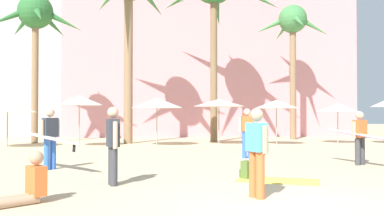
{
  "coord_description": "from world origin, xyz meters",
  "views": [
    {
      "loc": [
        -2.27,
        -6.49,
        1.49
      ],
      "look_at": [
        -0.96,
        6.5,
        1.73
      ],
      "focal_mm": 37.81,
      "sensor_mm": 36.0,
      "label": 1
    }
  ],
  "objects_px": {
    "palm_tree_center": "(36,20)",
    "cafe_umbrella_3": "(276,104)",
    "cafe_umbrella_1": "(338,108)",
    "person_far_left": "(257,149)",
    "palm_tree_left": "(292,29)",
    "person_mid_right": "(362,136)",
    "cafe_umbrella_0": "(8,107)",
    "person_mid_center": "(25,186)",
    "cafe_umbrella_6": "(79,100)",
    "cafe_umbrella_4": "(219,103)",
    "person_far_right": "(247,131)",
    "person_mid_left": "(49,137)",
    "cafe_umbrella_2": "(157,103)",
    "beach_towel": "(278,181)",
    "person_near_right": "(113,142)",
    "backpack": "(247,170)"
  },
  "relations": [
    {
      "from": "palm_tree_left",
      "to": "cafe_umbrella_2",
      "type": "height_order",
      "value": "palm_tree_left"
    },
    {
      "from": "cafe_umbrella_6",
      "to": "person_mid_center",
      "type": "xyz_separation_m",
      "value": [
        1.32,
        -12.69,
        -1.92
      ]
    },
    {
      "from": "palm_tree_center",
      "to": "cafe_umbrella_3",
      "type": "bearing_deg",
      "value": -11.63
    },
    {
      "from": "person_mid_right",
      "to": "person_mid_center",
      "type": "bearing_deg",
      "value": 94.46
    },
    {
      "from": "cafe_umbrella_0",
      "to": "cafe_umbrella_6",
      "type": "distance_m",
      "value": 3.29
    },
    {
      "from": "cafe_umbrella_6",
      "to": "beach_towel",
      "type": "xyz_separation_m",
      "value": [
        6.32,
        -10.8,
        -2.21
      ]
    },
    {
      "from": "cafe_umbrella_4",
      "to": "cafe_umbrella_6",
      "type": "height_order",
      "value": "cafe_umbrella_6"
    },
    {
      "from": "cafe_umbrella_6",
      "to": "cafe_umbrella_1",
      "type": "bearing_deg",
      "value": 3.55
    },
    {
      "from": "palm_tree_center",
      "to": "person_mid_left",
      "type": "bearing_deg",
      "value": -72.74
    },
    {
      "from": "cafe_umbrella_6",
      "to": "person_mid_right",
      "type": "height_order",
      "value": "cafe_umbrella_6"
    },
    {
      "from": "palm_tree_center",
      "to": "person_near_right",
      "type": "relative_size",
      "value": 4.8
    },
    {
      "from": "cafe_umbrella_0",
      "to": "person_far_left",
      "type": "distance_m",
      "value": 15.22
    },
    {
      "from": "cafe_umbrella_1",
      "to": "person_far_left",
      "type": "height_order",
      "value": "cafe_umbrella_1"
    },
    {
      "from": "palm_tree_left",
      "to": "cafe_umbrella_4",
      "type": "distance_m",
      "value": 8.11
    },
    {
      "from": "cafe_umbrella_2",
      "to": "cafe_umbrella_4",
      "type": "xyz_separation_m",
      "value": [
        3.2,
        0.67,
        0.03
      ]
    },
    {
      "from": "person_mid_right",
      "to": "person_near_right",
      "type": "relative_size",
      "value": 1.86
    },
    {
      "from": "backpack",
      "to": "person_mid_left",
      "type": "relative_size",
      "value": 0.17
    },
    {
      "from": "person_mid_right",
      "to": "person_far_left",
      "type": "height_order",
      "value": "person_far_left"
    },
    {
      "from": "beach_towel",
      "to": "cafe_umbrella_1",
      "type": "bearing_deg",
      "value": 58.94
    },
    {
      "from": "cafe_umbrella_6",
      "to": "person_mid_center",
      "type": "relative_size",
      "value": 2.41
    },
    {
      "from": "cafe_umbrella_6",
      "to": "person_far_left",
      "type": "relative_size",
      "value": 1.51
    },
    {
      "from": "cafe_umbrella_6",
      "to": "cafe_umbrella_2",
      "type": "bearing_deg",
      "value": 2.01
    },
    {
      "from": "palm_tree_center",
      "to": "cafe_umbrella_6",
      "type": "xyz_separation_m",
      "value": [
        2.81,
        -2.74,
        -4.46
      ]
    },
    {
      "from": "cafe_umbrella_0",
      "to": "person_mid_left",
      "type": "height_order",
      "value": "cafe_umbrella_0"
    },
    {
      "from": "cafe_umbrella_4",
      "to": "person_far_left",
      "type": "relative_size",
      "value": 1.64
    },
    {
      "from": "palm_tree_left",
      "to": "person_far_left",
      "type": "relative_size",
      "value": 5.19
    },
    {
      "from": "palm_tree_center",
      "to": "cafe_umbrella_0",
      "type": "xyz_separation_m",
      "value": [
        -0.46,
        -2.84,
        -4.79
      ]
    },
    {
      "from": "person_mid_right",
      "to": "palm_tree_left",
      "type": "bearing_deg",
      "value": -34.21
    },
    {
      "from": "cafe_umbrella_3",
      "to": "person_far_right",
      "type": "distance_m",
      "value": 6.86
    },
    {
      "from": "cafe_umbrella_0",
      "to": "person_mid_center",
      "type": "distance_m",
      "value": 13.5
    },
    {
      "from": "person_mid_right",
      "to": "cafe_umbrella_1",
      "type": "bearing_deg",
      "value": -44.78
    },
    {
      "from": "person_near_right",
      "to": "palm_tree_left",
      "type": "bearing_deg",
      "value": -138.3
    },
    {
      "from": "palm_tree_left",
      "to": "cafe_umbrella_1",
      "type": "height_order",
      "value": "palm_tree_left"
    },
    {
      "from": "palm_tree_left",
      "to": "palm_tree_center",
      "type": "relative_size",
      "value": 1.05
    },
    {
      "from": "backpack",
      "to": "person_mid_center",
      "type": "height_order",
      "value": "person_mid_center"
    },
    {
      "from": "cafe_umbrella_1",
      "to": "person_far_right",
      "type": "relative_size",
      "value": 1.25
    },
    {
      "from": "palm_tree_left",
      "to": "cafe_umbrella_4",
      "type": "bearing_deg",
      "value": -144.1
    },
    {
      "from": "cafe_umbrella_0",
      "to": "beach_towel",
      "type": "height_order",
      "value": "cafe_umbrella_0"
    },
    {
      "from": "cafe_umbrella_4",
      "to": "palm_tree_left",
      "type": "bearing_deg",
      "value": 35.9
    },
    {
      "from": "palm_tree_left",
      "to": "person_mid_center",
      "type": "distance_m",
      "value": 21.53
    },
    {
      "from": "cafe_umbrella_0",
      "to": "cafe_umbrella_1",
      "type": "bearing_deg",
      "value": 3.19
    },
    {
      "from": "person_far_left",
      "to": "cafe_umbrella_1",
      "type": "bearing_deg",
      "value": -142.12
    },
    {
      "from": "cafe_umbrella_0",
      "to": "person_mid_right",
      "type": "height_order",
      "value": "cafe_umbrella_0"
    },
    {
      "from": "person_mid_right",
      "to": "person_mid_left",
      "type": "relative_size",
      "value": 1.28
    },
    {
      "from": "palm_tree_left",
      "to": "palm_tree_center",
      "type": "bearing_deg",
      "value": -172.77
    },
    {
      "from": "cafe_umbrella_2",
      "to": "cafe_umbrella_6",
      "type": "relative_size",
      "value": 1.03
    },
    {
      "from": "palm_tree_left",
      "to": "person_mid_right",
      "type": "relative_size",
      "value": 2.7
    },
    {
      "from": "person_mid_right",
      "to": "person_far_right",
      "type": "xyz_separation_m",
      "value": [
        -2.92,
        2.39,
        0.06
      ]
    },
    {
      "from": "cafe_umbrella_4",
      "to": "backpack",
      "type": "xyz_separation_m",
      "value": [
        -1.22,
        -11.19,
        -1.94
      ]
    },
    {
      "from": "cafe_umbrella_3",
      "to": "person_mid_left",
      "type": "bearing_deg",
      "value": -136.63
    }
  ]
}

